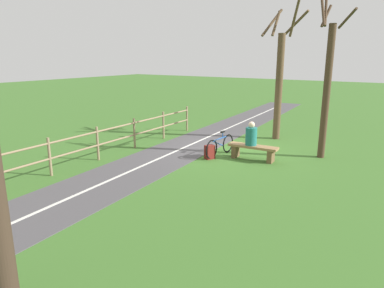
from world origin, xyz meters
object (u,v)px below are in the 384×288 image
(backpack, at_px, (210,152))
(tree_by_path, at_px, (280,79))
(bicycle, at_px, (220,146))
(bench, at_px, (253,150))
(person_seated, at_px, (251,135))
(tree_mid_field, at_px, (327,85))

(backpack, relative_size, tree_by_path, 0.09)
(bicycle, bearing_deg, bench, 101.31)
(bicycle, relative_size, tree_by_path, 0.31)
(person_seated, bearing_deg, bicycle, 4.46)
(tree_mid_field, bearing_deg, tree_by_path, -39.93)
(person_seated, height_order, tree_by_path, tree_by_path)
(person_seated, xyz_separation_m, tree_mid_field, (-1.91, -1.56, 1.61))
(bench, distance_m, tree_mid_field, 3.20)
(bench, relative_size, backpack, 3.59)
(bicycle, height_order, backpack, bicycle)
(bicycle, height_order, tree_mid_field, tree_mid_field)
(person_seated, height_order, bicycle, person_seated)
(person_seated, relative_size, backpack, 1.70)
(tree_by_path, bearing_deg, tree_mid_field, 140.07)
(bench, relative_size, person_seated, 2.11)
(tree_by_path, distance_m, tree_mid_field, 2.94)
(person_seated, xyz_separation_m, tree_by_path, (0.34, -3.45, 1.65))
(bicycle, height_order, tree_by_path, tree_by_path)
(person_seated, bearing_deg, bench, 180.00)
(bench, xyz_separation_m, backpack, (1.27, 0.69, -0.11))
(person_seated, distance_m, tree_mid_field, 2.95)
(person_seated, bearing_deg, tree_by_path, -87.44)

